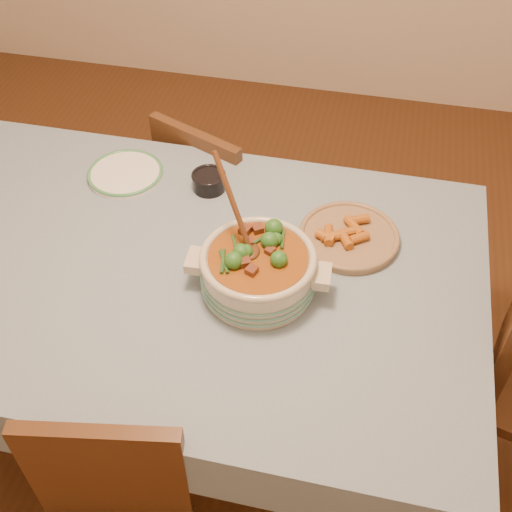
{
  "coord_description": "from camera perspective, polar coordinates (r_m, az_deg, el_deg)",
  "views": [
    {
      "loc": [
        0.48,
        -1.15,
        2.04
      ],
      "look_at": [
        0.22,
        -0.02,
        0.86
      ],
      "focal_mm": 45.0,
      "sensor_mm": 36.0,
      "label": 1
    }
  ],
  "objects": [
    {
      "name": "fried_plate",
      "position": [
        1.85,
        8.28,
        1.85
      ],
      "size": [
        0.37,
        0.37,
        0.05
      ],
      "rotation": [
        0.0,
        0.0,
        0.39
      ],
      "color": "#997C54",
      "rests_on": "dining_table"
    },
    {
      "name": "chair_far",
      "position": [
        2.46,
        -3.54,
        5.33
      ],
      "size": [
        0.49,
        0.49,
        0.8
      ],
      "rotation": [
        0.0,
        0.0,
        2.74
      ],
      "color": "brown",
      "rests_on": "floor"
    },
    {
      "name": "stew_casserole",
      "position": [
        1.66,
        0.17,
        -1.06
      ],
      "size": [
        0.38,
        0.31,
        0.36
      ],
      "rotation": [
        0.0,
        0.0,
        0.05
      ],
      "color": "beige",
      "rests_on": "dining_table"
    },
    {
      "name": "floor",
      "position": [
        2.39,
        -5.27,
        -13.41
      ],
      "size": [
        4.5,
        4.5,
        0.0
      ],
      "primitive_type": "plane",
      "color": "#4F2F16",
      "rests_on": "ground"
    },
    {
      "name": "white_plate",
      "position": [
        2.1,
        -11.54,
        7.21
      ],
      "size": [
        0.29,
        0.29,
        0.02
      ],
      "rotation": [
        0.0,
        0.0,
        -0.23
      ],
      "color": "white",
      "rests_on": "dining_table"
    },
    {
      "name": "dining_table",
      "position": [
        1.86,
        -6.61,
        -2.76
      ],
      "size": [
        1.68,
        1.08,
        0.76
      ],
      "color": "brown",
      "rests_on": "floor"
    },
    {
      "name": "condiment_bowl",
      "position": [
        2.01,
        -4.21,
        6.73
      ],
      "size": [
        0.11,
        0.11,
        0.06
      ],
      "rotation": [
        0.0,
        0.0,
        -0.03
      ],
      "color": "black",
      "rests_on": "dining_table"
    }
  ]
}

